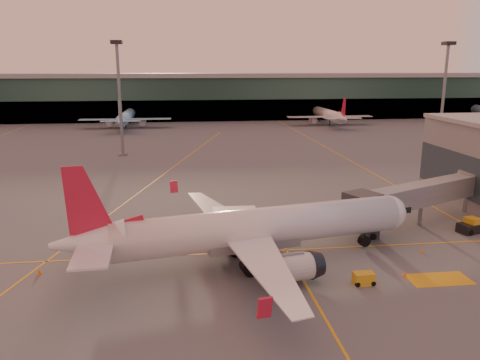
{
  "coord_description": "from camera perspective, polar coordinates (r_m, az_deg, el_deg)",
  "views": [
    {
      "loc": [
        -6.02,
        -42.85,
        19.88
      ],
      "look_at": [
        1.42,
        18.21,
        5.0
      ],
      "focal_mm": 35.0,
      "sensor_mm": 36.0,
      "label": 1
    }
  ],
  "objects": [
    {
      "name": "mast_west_near",
      "position": [
        109.86,
        -14.5,
        10.56
      ],
      "size": [
        2.4,
        2.4,
        25.6
      ],
      "color": "slate",
      "rests_on": "ground"
    },
    {
      "name": "mast_east_near",
      "position": [
        121.42,
        23.62,
        10.12
      ],
      "size": [
        2.4,
        2.4,
        25.6
      ],
      "color": "slate",
      "rests_on": "ground"
    },
    {
      "name": "terminal",
      "position": [
        185.08,
        -5.15,
        10.1
      ],
      "size": [
        400.0,
        20.0,
        17.6
      ],
      "color": "#19382D",
      "rests_on": "ground"
    },
    {
      "name": "cone_wing_left",
      "position": [
        64.95,
        -2.09,
        -3.95
      ],
      "size": [
        0.5,
        0.5,
        0.63
      ],
      "color": "orange",
      "rests_on": "ground"
    },
    {
      "name": "catering_truck",
      "position": [
        54.8,
        -0.62,
        -5.2
      ],
      "size": [
        5.05,
        2.32,
        3.9
      ],
      "rotation": [
        0.0,
        0.0,
        -0.01
      ],
      "color": "#B01929",
      "rests_on": "ground"
    },
    {
      "name": "pushback_tug",
      "position": [
        64.74,
        26.46,
        -5.07
      ],
      "size": [
        3.97,
        2.9,
        1.83
      ],
      "rotation": [
        0.0,
        0.0,
        0.32
      ],
      "color": "black",
      "rests_on": "ground"
    },
    {
      "name": "jet_bridge",
      "position": [
        65.02,
        22.0,
        -1.61
      ],
      "size": [
        24.08,
        13.31,
        5.72
      ],
      "color": "slate",
      "rests_on": "ground"
    },
    {
      "name": "gpu_cart",
      "position": [
        46.3,
        14.85,
        -11.55
      ],
      "size": [
        2.01,
        1.22,
        1.15
      ],
      "rotation": [
        0.0,
        0.0,
        0.02
      ],
      "color": "gold",
      "rests_on": "ground"
    },
    {
      "name": "ground",
      "position": [
        47.62,
        0.97,
        -11.08
      ],
      "size": [
        600.0,
        600.0,
        0.0
      ],
      "primitive_type": "plane",
      "color": "#4C4F54",
      "rests_on": "ground"
    },
    {
      "name": "main_airplane",
      "position": [
        48.06,
        1.25,
        -6.07
      ],
      "size": [
        37.63,
        34.17,
        11.42
      ],
      "rotation": [
        0.0,
        0.0,
        0.19
      ],
      "color": "silver",
      "rests_on": "ground"
    },
    {
      "name": "cone_tail",
      "position": [
        50.88,
        -23.31,
        -10.23
      ],
      "size": [
        0.46,
        0.46,
        0.59
      ],
      "color": "orange",
      "rests_on": "ground"
    },
    {
      "name": "cone_nose",
      "position": [
        55.83,
        21.32,
        -7.98
      ],
      "size": [
        0.39,
        0.39,
        0.49
      ],
      "color": "orange",
      "rests_on": "ground"
    },
    {
      "name": "distant_aircraft_row",
      "position": [
        162.95,
        -0.96,
        6.59
      ],
      "size": [
        350.0,
        34.0,
        13.0
      ],
      "color": "#8CC8EA",
      "rests_on": "ground"
    },
    {
      "name": "taxi_markings",
      "position": [
        89.58,
        -7.6,
        0.66
      ],
      "size": [
        100.12,
        173.0,
        0.01
      ],
      "color": "orange",
      "rests_on": "ground"
    },
    {
      "name": "cone_fwd",
      "position": [
        49.17,
        19.48,
        -10.75
      ],
      "size": [
        0.41,
        0.41,
        0.53
      ],
      "color": "orange",
      "rests_on": "ground"
    }
  ]
}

